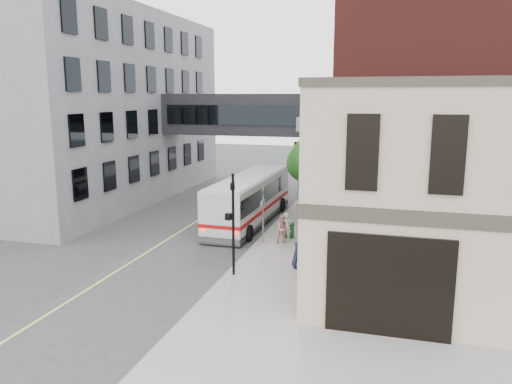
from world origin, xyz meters
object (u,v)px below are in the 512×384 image
Objects in this scene: pedestrian_b at (283,229)px; newspaper_box at (290,230)px; pedestrian_a at (286,227)px; pedestrian_c at (318,204)px; bus at (250,197)px; sandwich_board at (297,256)px.

newspaper_box is (0.11, 1.16, -0.33)m from pedestrian_b.
pedestrian_c is (0.75, 6.34, -0.00)m from pedestrian_a.
pedestrian_c is 1.73× the size of newspaper_box.
bus is at bearing -112.62° from pedestrian_c.
pedestrian_a is 0.99× the size of pedestrian_b.
bus reaches higher than sandwich_board.
bus is at bearing 125.29° from pedestrian_a.
pedestrian_b is at bearing -53.90° from bus.
pedestrian_a is at bearing -49.94° from bus.
pedestrian_a reaches higher than sandwich_board.
pedestrian_b is 1.21m from newspaper_box.
newspaper_box is (0.03, 0.68, -0.32)m from pedestrian_a.
pedestrian_c is at bearing 79.69° from newspaper_box.
pedestrian_c is 10.34m from sandwich_board.
sandwich_board is at bearing -59.59° from bus.
sandwich_board is (0.63, -10.31, -0.22)m from pedestrian_c.
bus reaches higher than newspaper_box.
pedestrian_b is at bearing -103.71° from pedestrian_a.
sandwich_board reaches higher than newspaper_box.
pedestrian_b is (-0.07, -0.47, 0.01)m from pedestrian_a.
sandwich_board is at bearing -52.61° from pedestrian_c.
pedestrian_b is 1.75× the size of newspaper_box.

